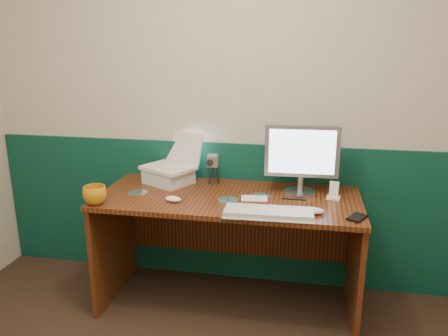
% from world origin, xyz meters
% --- Properties ---
extents(back_wall, '(3.50, 0.04, 2.50)m').
position_xyz_m(back_wall, '(0.00, 1.75, 1.25)').
color(back_wall, '#BCB39F').
rests_on(back_wall, ground).
extents(wainscot, '(3.48, 0.02, 1.00)m').
position_xyz_m(wainscot, '(0.00, 1.74, 0.50)').
color(wainscot, '#08372D').
rests_on(wainscot, ground).
extents(desk, '(1.60, 0.70, 0.75)m').
position_xyz_m(desk, '(0.02, 1.38, 0.38)').
color(desk, '#39140A').
rests_on(desk, ground).
extents(laptop_riser, '(0.35, 0.34, 0.10)m').
position_xyz_m(laptop_riser, '(-0.42, 1.56, 0.80)').
color(laptop_riser, silver).
rests_on(laptop_riser, desk).
extents(laptop, '(0.40, 0.37, 0.27)m').
position_xyz_m(laptop, '(-0.42, 1.56, 0.98)').
color(laptop, white).
rests_on(laptop, laptop_riser).
extents(monitor, '(0.45, 0.14, 0.45)m').
position_xyz_m(monitor, '(0.45, 1.50, 0.97)').
color(monitor, '#A6A6AB').
rests_on(monitor, desk).
extents(keyboard, '(0.48, 0.18, 0.03)m').
position_xyz_m(keyboard, '(0.29, 1.10, 0.76)').
color(keyboard, silver).
rests_on(keyboard, desk).
extents(mouse_right, '(0.11, 0.07, 0.04)m').
position_xyz_m(mouse_right, '(0.54, 1.18, 0.77)').
color(mouse_right, silver).
rests_on(mouse_right, desk).
extents(mouse_left, '(0.11, 0.08, 0.03)m').
position_xyz_m(mouse_left, '(-0.28, 1.22, 0.77)').
color(mouse_left, white).
rests_on(mouse_left, desk).
extents(mug, '(0.18, 0.18, 0.11)m').
position_xyz_m(mug, '(-0.72, 1.10, 0.80)').
color(mug, orange).
rests_on(mug, desk).
extents(camcorder, '(0.12, 0.16, 0.22)m').
position_xyz_m(camcorder, '(-0.12, 1.59, 0.86)').
color(camcorder, '#B8B8BD').
rests_on(camcorder, desk).
extents(cd_spindle, '(0.12, 0.12, 0.03)m').
position_xyz_m(cd_spindle, '(0.04, 1.25, 0.76)').
color(cd_spindle, silver).
rests_on(cd_spindle, desk).
extents(cd_loose_a, '(0.13, 0.13, 0.00)m').
position_xyz_m(cd_loose_a, '(-0.55, 1.34, 0.75)').
color(cd_loose_a, silver).
rests_on(cd_loose_a, desk).
extents(cd_loose_b, '(0.13, 0.13, 0.00)m').
position_xyz_m(cd_loose_b, '(0.22, 1.42, 0.75)').
color(cd_loose_b, silver).
rests_on(cd_loose_b, desk).
extents(pen, '(0.15, 0.01, 0.01)m').
position_xyz_m(pen, '(0.42, 1.38, 0.75)').
color(pen, black).
rests_on(pen, desk).
extents(papers, '(0.17, 0.12, 0.00)m').
position_xyz_m(papers, '(0.19, 1.36, 0.75)').
color(papers, silver).
rests_on(papers, desk).
extents(dock, '(0.09, 0.07, 0.01)m').
position_xyz_m(dock, '(0.66, 1.45, 0.76)').
color(dock, white).
rests_on(dock, desk).
extents(music_player, '(0.06, 0.04, 0.09)m').
position_xyz_m(music_player, '(0.66, 1.45, 0.81)').
color(music_player, silver).
rests_on(music_player, dock).
extents(pda, '(0.12, 0.14, 0.01)m').
position_xyz_m(pda, '(0.76, 1.15, 0.76)').
color(pda, black).
rests_on(pda, desk).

